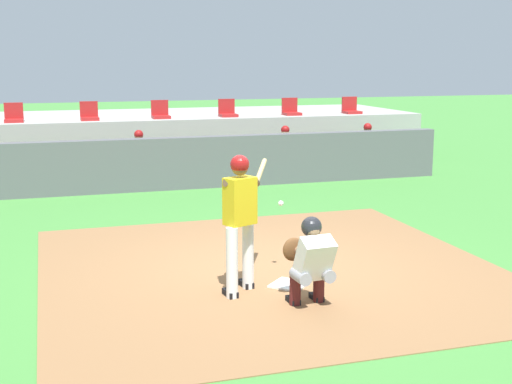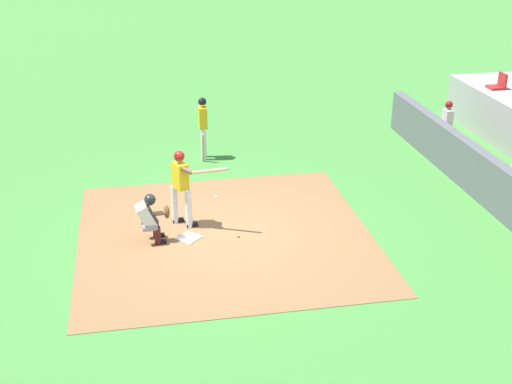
{
  "view_description": "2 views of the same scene",
  "coord_description": "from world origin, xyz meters",
  "px_view_note": "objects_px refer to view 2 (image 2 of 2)",
  "views": [
    {
      "loc": [
        -3.0,
        -9.02,
        2.98
      ],
      "look_at": [
        0.0,
        0.7,
        1.0
      ],
      "focal_mm": 48.3,
      "sensor_mm": 36.0,
      "label": 1
    },
    {
      "loc": [
        13.34,
        -1.79,
        6.97
      ],
      "look_at": [
        0.0,
        0.7,
        1.0
      ],
      "focal_mm": 47.82,
      "sensor_mm": 36.0,
      "label": 2
    }
  ],
  "objects_px": {
    "home_plate": "(189,238)",
    "batter_at_plate": "(182,184)",
    "on_deck_batter": "(203,124)",
    "dugout_player_0": "(443,121)",
    "stadium_seat_0": "(498,84)",
    "catcher_crouched": "(151,216)"
  },
  "relations": [
    {
      "from": "batter_at_plate",
      "to": "on_deck_batter",
      "type": "bearing_deg",
      "value": 167.19
    },
    {
      "from": "home_plate",
      "to": "on_deck_batter",
      "type": "bearing_deg",
      "value": 169.59
    },
    {
      "from": "catcher_crouched",
      "to": "stadium_seat_0",
      "type": "relative_size",
      "value": 3.71
    },
    {
      "from": "on_deck_batter",
      "to": "dugout_player_0",
      "type": "distance_m",
      "value": 7.26
    },
    {
      "from": "dugout_player_0",
      "to": "home_plate",
      "type": "bearing_deg",
      "value": -59.02
    },
    {
      "from": "batter_at_plate",
      "to": "catcher_crouched",
      "type": "distance_m",
      "value": 1.07
    },
    {
      "from": "catcher_crouched",
      "to": "home_plate",
      "type": "bearing_deg",
      "value": 88.58
    },
    {
      "from": "dugout_player_0",
      "to": "stadium_seat_0",
      "type": "height_order",
      "value": "stadium_seat_0"
    },
    {
      "from": "batter_at_plate",
      "to": "on_deck_batter",
      "type": "xyz_separation_m",
      "value": [
        -4.18,
        0.95,
        -0.02
      ]
    },
    {
      "from": "catcher_crouched",
      "to": "dugout_player_0",
      "type": "bearing_deg",
      "value": 118.62
    },
    {
      "from": "home_plate",
      "to": "dugout_player_0",
      "type": "relative_size",
      "value": 0.34
    },
    {
      "from": "on_deck_batter",
      "to": "stadium_seat_0",
      "type": "relative_size",
      "value": 3.72
    },
    {
      "from": "home_plate",
      "to": "stadium_seat_0",
      "type": "distance_m",
      "value": 11.7
    },
    {
      "from": "batter_at_plate",
      "to": "catcher_crouched",
      "type": "height_order",
      "value": "batter_at_plate"
    },
    {
      "from": "home_plate",
      "to": "batter_at_plate",
      "type": "relative_size",
      "value": 0.24
    },
    {
      "from": "home_plate",
      "to": "on_deck_batter",
      "type": "height_order",
      "value": "on_deck_batter"
    },
    {
      "from": "on_deck_batter",
      "to": "home_plate",
      "type": "bearing_deg",
      "value": -10.41
    },
    {
      "from": "batter_at_plate",
      "to": "home_plate",
      "type": "bearing_deg",
      "value": 4.81
    },
    {
      "from": "home_plate",
      "to": "dugout_player_0",
      "type": "xyz_separation_m",
      "value": [
        -4.89,
        8.14,
        0.65
      ]
    },
    {
      "from": "on_deck_batter",
      "to": "dugout_player_0",
      "type": "relative_size",
      "value": 1.37
    },
    {
      "from": "on_deck_batter",
      "to": "stadium_seat_0",
      "type": "bearing_deg",
      "value": 94.36
    },
    {
      "from": "home_plate",
      "to": "on_deck_batter",
      "type": "relative_size",
      "value": 0.25
    }
  ]
}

